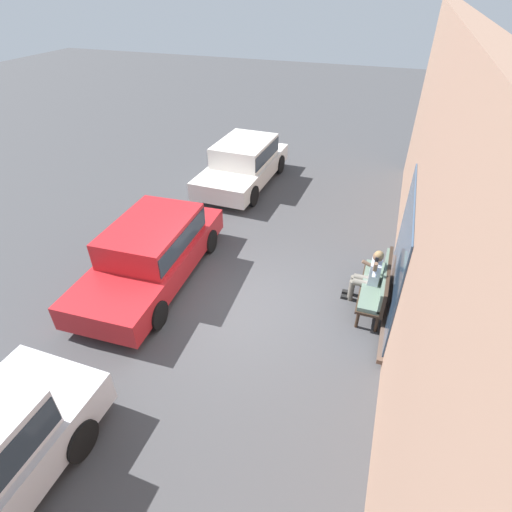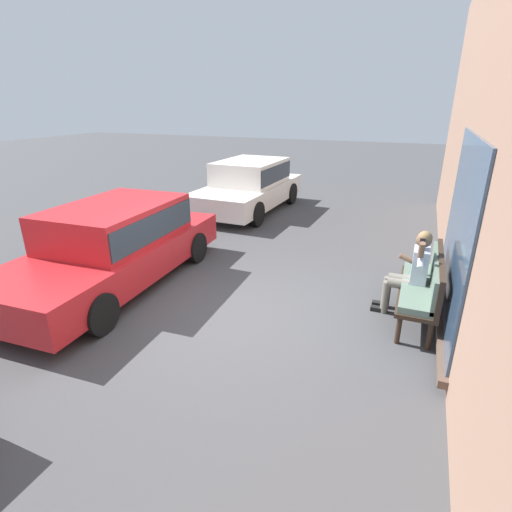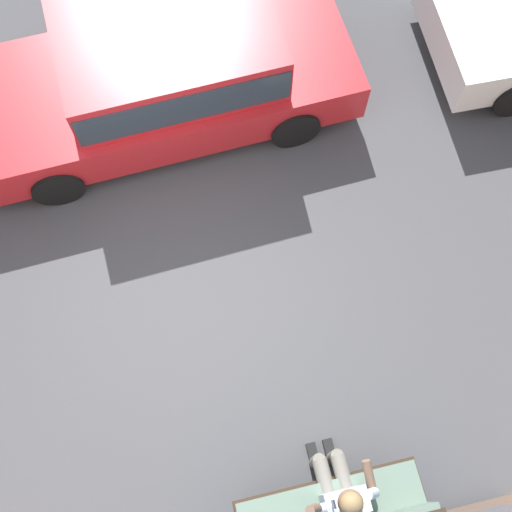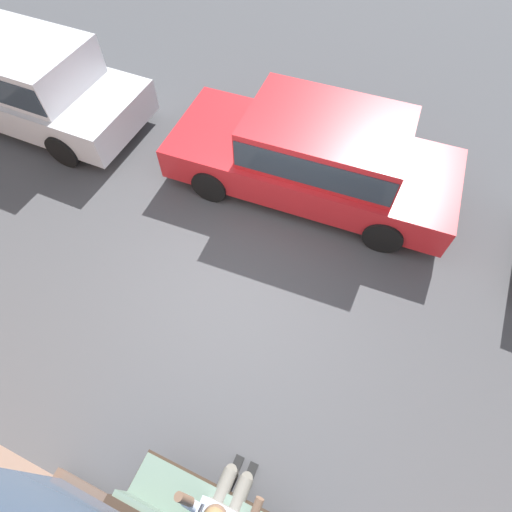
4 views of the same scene
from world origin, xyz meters
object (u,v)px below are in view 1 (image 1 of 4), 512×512
Objects in this scene: parked_car_near at (244,161)px; person_on_phone at (369,275)px; parked_car_mid at (152,249)px; bench at (379,284)px.

person_on_phone is at bearing 44.07° from parked_car_near.
bench is at bearing 97.37° from parked_car_mid.
parked_car_mid reaches higher than bench.
parked_car_near is at bearing 178.45° from parked_car_mid.
parked_car_mid is (0.75, -4.91, 0.06)m from person_on_phone.
bench is 0.41× the size of parked_car_near.
parked_car_mid is at bearing -1.55° from parked_car_near.
bench is 1.33× the size of person_on_phone.
bench is 0.38× the size of parked_car_mid.
bench is 7.07m from parked_car_near.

